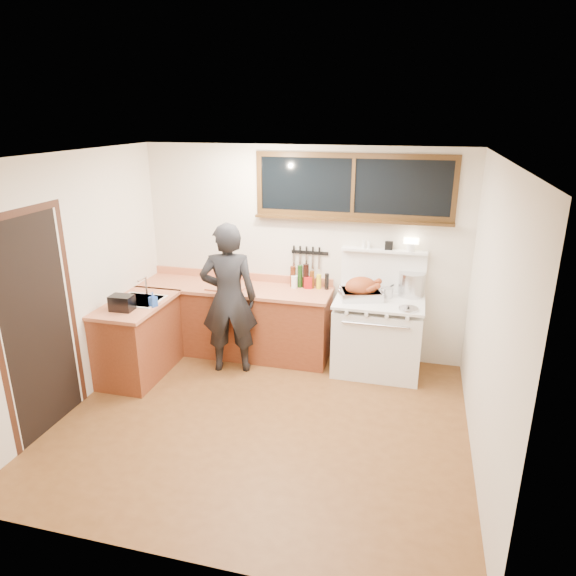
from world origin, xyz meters
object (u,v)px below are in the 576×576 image
(man, at_px, (229,299))
(roast_turkey, at_px, (361,290))
(vintage_stove, at_px, (378,334))
(cutting_board, at_px, (227,284))

(man, xyz_separation_m, roast_turkey, (1.49, 0.40, 0.10))
(man, relative_size, roast_turkey, 3.25)
(vintage_stove, relative_size, cutting_board, 3.36)
(roast_turkey, bearing_deg, cutting_board, -178.21)
(vintage_stove, height_order, roast_turkey, vintage_stove)
(man, distance_m, cutting_board, 0.39)
(roast_turkey, bearing_deg, man, -164.91)
(man, height_order, cutting_board, man)
(vintage_stove, relative_size, man, 0.88)
(man, bearing_deg, cutting_board, 113.99)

